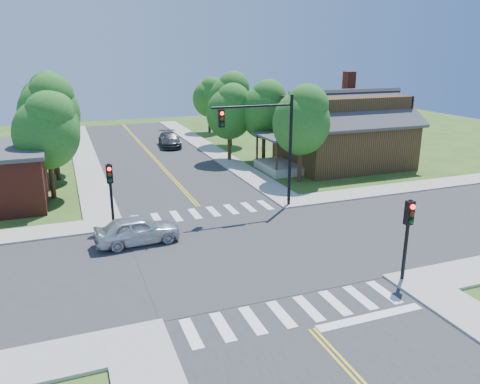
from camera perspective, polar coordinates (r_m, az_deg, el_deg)
name	(u,v)px	position (r m, az deg, el deg)	size (l,w,h in m)	color
ground	(239,251)	(24.02, -0.11, -7.22)	(100.00, 100.00, 0.00)	#324E18
road_ns	(239,251)	(24.01, -0.11, -7.17)	(10.00, 90.00, 0.04)	#2D2D30
road_ew	(239,251)	(24.01, -0.11, -7.16)	(90.00, 10.00, 0.04)	#2D2D30
intersection_patch	(239,251)	(24.02, -0.11, -7.22)	(10.20, 10.20, 0.06)	#2D2D30
sidewalk_ne	(338,160)	(44.38, 11.86, 3.87)	(40.00, 40.00, 0.14)	#9E9B93
crosswalk_north	(204,212)	(29.48, -4.39, -2.50)	(8.85, 2.00, 0.01)	white
crosswalk_south	(295,311)	(18.98, 6.74, -14.22)	(8.85, 2.00, 0.01)	white
centerline	(239,250)	(24.00, -0.11, -7.12)	(0.30, 90.00, 0.01)	gold
stop_bar	(370,318)	(19.19, 15.60, -14.57)	(4.60, 0.45, 0.09)	white
signal_mast_ne	(266,134)	(29.01, 3.23, 7.03)	(5.30, 0.42, 7.20)	black
signal_pole_se	(408,225)	(21.24, 19.83, -3.84)	(0.34, 0.42, 3.80)	black
signal_pole_nw	(110,184)	(27.13, -15.54, 0.98)	(0.34, 0.42, 3.80)	black
house_ne	(343,128)	(42.09, 12.47, 7.66)	(13.05, 8.80, 7.11)	#322211
tree_e_a	(303,119)	(35.72, 7.66, 8.86)	(4.40, 4.18, 7.48)	#382314
tree_e_b	(265,108)	(42.39, 3.10, 10.16)	(4.35, 4.13, 7.39)	#382314
tree_e_c	(231,97)	(49.86, -1.09, 11.48)	(4.57, 4.34, 7.76)	#382314
tree_e_d	(210,96)	(58.15, -3.71, 11.58)	(3.98, 3.78, 6.76)	#382314
tree_w_a	(47,129)	(33.83, -22.45, 7.12)	(4.31, 4.10, 7.33)	#382314
tree_w_b	(50,109)	(40.75, -22.18, 9.35)	(4.77, 4.53, 8.11)	#382314
tree_w_c	(47,100)	(49.05, -22.49, 10.29)	(4.69, 4.45, 7.97)	#382314
tree_w_d	(46,97)	(57.64, -22.61, 10.60)	(4.25, 4.04, 7.23)	#382314
tree_house	(230,110)	(42.56, -1.20, 9.91)	(4.15, 3.95, 7.06)	#382314
tree_bldg	(53,123)	(38.70, -21.79, 7.81)	(4.03, 3.83, 6.85)	#382314
car_silver	(137,230)	(25.19, -12.42, -4.61)	(4.51, 2.03, 1.50)	silver
car_dgrey	(170,140)	(50.06, -8.58, 6.28)	(2.55, 5.21, 1.46)	#2F3235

